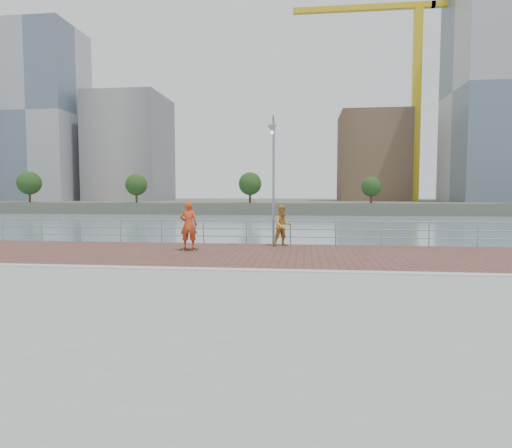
# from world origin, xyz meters

# --- Properties ---
(water) EXTENTS (400.00, 400.00, 0.00)m
(water) POSITION_xyz_m (0.00, 0.00, -2.00)
(water) COLOR slate
(water) RESTS_ON ground
(seawall) EXTENTS (40.00, 24.00, 2.00)m
(seawall) POSITION_xyz_m (0.00, -5.00, -1.00)
(seawall) COLOR gray
(seawall) RESTS_ON ground
(brick_lane) EXTENTS (40.00, 6.80, 0.02)m
(brick_lane) POSITION_xyz_m (0.00, 3.60, 0.01)
(brick_lane) COLOR brown
(brick_lane) RESTS_ON seawall
(curb) EXTENTS (40.00, 0.40, 0.06)m
(curb) POSITION_xyz_m (0.00, 0.00, 0.03)
(curb) COLOR #B7B5AD
(curb) RESTS_ON seawall
(concrete_lane) EXTENTS (40.00, 16.80, 0.02)m
(concrete_lane) POSITION_xyz_m (0.00, -8.60, 0.01)
(concrete_lane) COLOR #9E9E9B
(concrete_lane) RESTS_ON seawall
(far_shore) EXTENTS (320.00, 95.00, 2.50)m
(far_shore) POSITION_xyz_m (0.00, 122.50, -0.75)
(far_shore) COLOR #4C5142
(far_shore) RESTS_ON ground
(guardrail) EXTENTS (39.06, 0.06, 1.13)m
(guardrail) POSITION_xyz_m (0.00, 7.00, 0.69)
(guardrail) COLOR #8C9EA8
(guardrail) RESTS_ON brick_lane
(street_lamp) EXTENTS (0.40, 1.17, 5.53)m
(street_lamp) POSITION_xyz_m (0.27, 6.10, 3.93)
(street_lamp) COLOR gray
(street_lamp) RESTS_ON brick_lane
(skateboard) EXTENTS (0.74, 0.28, 0.08)m
(skateboard) POSITION_xyz_m (-3.05, 4.28, 0.09)
(skateboard) COLOR black
(skateboard) RESTS_ON brick_lane
(skateboarder) EXTENTS (0.76, 0.55, 1.95)m
(skateboarder) POSITION_xyz_m (-3.05, 4.28, 1.08)
(skateboarder) COLOR #CF451B
(skateboarder) RESTS_ON skateboard
(bystander) EXTENTS (1.10, 1.01, 1.84)m
(bystander) POSITION_xyz_m (0.71, 6.32, 0.94)
(bystander) COLOR #C68D3A
(bystander) RESTS_ON brick_lane
(tower_crane) EXTENTS (47.00, 2.00, 50.70)m
(tower_crane) POSITION_xyz_m (27.36, 104.00, 33.50)
(tower_crane) COLOR gold
(tower_crane) RESTS_ON far_shore
(skyline) EXTENTS (233.00, 41.00, 71.38)m
(skyline) POSITION_xyz_m (31.77, 104.56, 25.43)
(skyline) COLOR #ADA38E
(skyline) RESTS_ON far_shore
(shoreline_trees) EXTENTS (144.71, 5.21, 6.94)m
(shoreline_trees) POSITION_xyz_m (-1.74, 77.00, 4.43)
(shoreline_trees) COLOR #473323
(shoreline_trees) RESTS_ON far_shore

